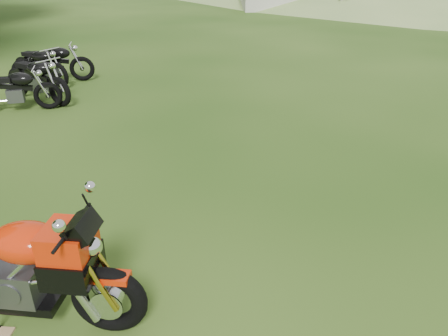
% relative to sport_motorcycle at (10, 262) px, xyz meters
% --- Properties ---
extents(ground, '(120.00, 120.00, 0.00)m').
position_rel_sport_motorcycle_xyz_m(ground, '(1.29, 1.76, -0.63)').
color(ground, '#183D0D').
rests_on(ground, ground).
extents(sport_motorcycle, '(2.12, 0.61, 1.26)m').
position_rel_sport_motorcycle_xyz_m(sport_motorcycle, '(0.00, 0.00, 0.00)').
color(sport_motorcycle, red).
rests_on(sport_motorcycle, ground).
extents(vintage_moto_a, '(1.73, 1.03, 0.90)m').
position_rel_sport_motorcycle_xyz_m(vintage_moto_a, '(-3.18, 5.06, -0.18)').
color(vintage_moto_a, black).
rests_on(vintage_moto_a, ground).
extents(vintage_moto_b, '(1.92, 1.17, 1.00)m').
position_rel_sport_motorcycle_xyz_m(vintage_moto_b, '(-3.08, 5.77, -0.13)').
color(vintage_moto_b, black).
rests_on(vintage_moto_b, ground).
extents(vintage_moto_c, '(1.80, 1.05, 0.94)m').
position_rel_sport_motorcycle_xyz_m(vintage_moto_c, '(-3.72, 7.02, -0.16)').
color(vintage_moto_c, black).
rests_on(vintage_moto_c, ground).
extents(vintage_moto_d, '(1.87, 1.03, 0.97)m').
position_rel_sport_motorcycle_xyz_m(vintage_moto_d, '(-3.49, 7.19, -0.15)').
color(vintage_moto_d, black).
rests_on(vintage_moto_d, ground).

